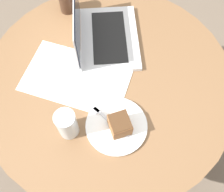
{
  "coord_description": "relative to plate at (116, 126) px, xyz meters",
  "views": [
    {
      "loc": [
        0.09,
        -0.53,
        1.64
      ],
      "look_at": [
        0.03,
        -0.1,
        0.77
      ],
      "focal_mm": 42.0,
      "sensor_mm": 36.0,
      "label": 1
    }
  ],
  "objects": [
    {
      "name": "ground_plane",
      "position": [
        -0.06,
        0.2,
        -0.73
      ],
      "size": [
        12.0,
        12.0,
        0.0
      ],
      "primitive_type": "plane",
      "color": "#6B5B4C"
    },
    {
      "name": "dining_table",
      "position": [
        -0.06,
        0.2,
        -0.16
      ],
      "size": [
        1.02,
        1.02,
        0.73
      ],
      "color": "brown",
      "rests_on": "ground_plane"
    },
    {
      "name": "paper_document",
      "position": [
        -0.18,
        0.19,
        -0.0
      ],
      "size": [
        0.46,
        0.33,
        0.0
      ],
      "rotation": [
        0.0,
        0.0,
        -0.18
      ],
      "color": "white",
      "rests_on": "dining_table"
    },
    {
      "name": "plate",
      "position": [
        0.0,
        0.0,
        0.0
      ],
      "size": [
        0.23,
        0.23,
        0.01
      ],
      "color": "white",
      "rests_on": "dining_table"
    },
    {
      "name": "cake_slice",
      "position": [
        0.01,
        -0.01,
        0.04
      ],
      "size": [
        0.1,
        0.1,
        0.07
      ],
      "rotation": [
        0.0,
        0.0,
        3.6
      ],
      "color": "brown",
      "rests_on": "plate"
    },
    {
      "name": "fork",
      "position": [
        -0.04,
        0.02,
        0.01
      ],
      "size": [
        0.15,
        0.11,
        0.0
      ],
      "rotation": [
        0.0,
        0.0,
        8.84
      ],
      "color": "silver",
      "rests_on": "plate"
    },
    {
      "name": "coffee_glass",
      "position": [
        -0.3,
        0.54,
        0.05
      ],
      "size": [
        0.06,
        0.06,
        0.11
      ],
      "color": "#3D2619",
      "rests_on": "dining_table"
    },
    {
      "name": "water_glass",
      "position": [
        -0.17,
        -0.04,
        0.06
      ],
      "size": [
        0.07,
        0.07,
        0.13
      ],
      "color": "silver",
      "rests_on": "dining_table"
    },
    {
      "name": "laptop",
      "position": [
        -0.11,
        0.39,
        0.03
      ],
      "size": [
        0.32,
        0.39,
        0.21
      ],
      "rotation": [
        0.0,
        0.0,
        4.91
      ],
      "color": "silver",
      "rests_on": "dining_table"
    }
  ]
}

